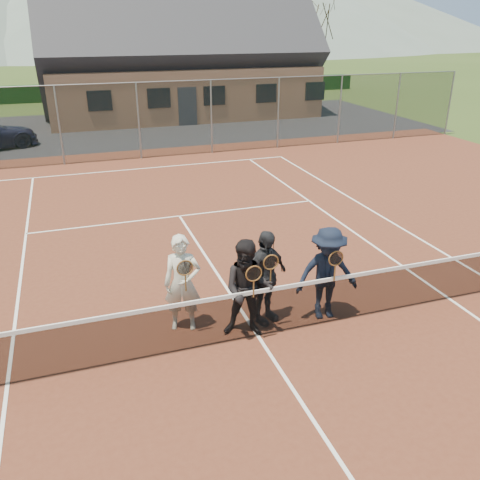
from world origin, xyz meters
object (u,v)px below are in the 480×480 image
at_px(player_a, 182,283).
at_px(player_c, 265,277).
at_px(tennis_net, 259,311).
at_px(player_b, 248,289).
at_px(player_d, 327,274).
at_px(clubhouse, 178,43).

height_order(player_a, player_c, same).
relative_size(tennis_net, player_c, 6.49).
height_order(player_b, player_c, same).
xyz_separation_m(player_b, player_d, (1.56, 0.09, -0.00)).
bearing_deg(player_d, player_c, 168.88).
height_order(player_a, player_d, same).
xyz_separation_m(tennis_net, player_c, (0.29, 0.46, 0.38)).
distance_m(tennis_net, player_a, 1.42).
relative_size(tennis_net, player_b, 6.49).
xyz_separation_m(clubhouse, player_c, (-3.71, -23.54, -3.07)).
bearing_deg(clubhouse, tennis_net, -99.46).
relative_size(clubhouse, player_b, 8.67).
xyz_separation_m(tennis_net, player_b, (-0.14, 0.15, 0.38)).
xyz_separation_m(tennis_net, player_a, (-1.17, 0.72, 0.38)).
bearing_deg(player_b, player_a, 150.98).
height_order(tennis_net, player_b, player_b).
height_order(player_b, player_d, same).
height_order(player_c, player_d, same).
bearing_deg(player_c, player_a, 169.86).
bearing_deg(player_b, player_c, 35.79).
xyz_separation_m(player_b, player_c, (0.43, 0.31, 0.00)).
bearing_deg(player_a, player_b, -29.02).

